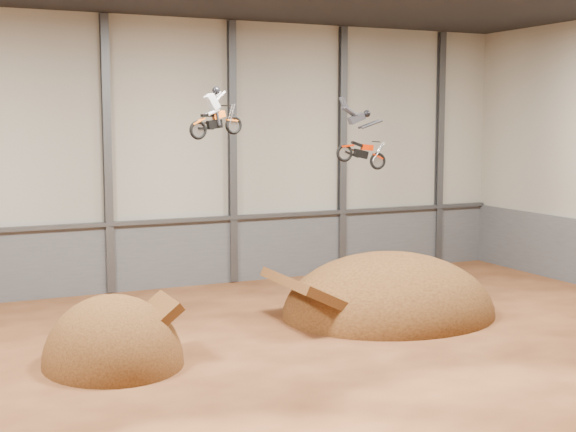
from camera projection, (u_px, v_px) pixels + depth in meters
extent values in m
plane|color=#542B16|center=(293.00, 365.00, 28.83)|extent=(40.00, 40.00, 0.00)
cube|color=#ACA898|center=(171.00, 154.00, 41.54)|extent=(40.00, 0.10, 14.00)
cube|color=#585A60|center=(173.00, 254.00, 42.07)|extent=(39.80, 0.18, 3.50)
cube|color=#47494F|center=(173.00, 221.00, 41.72)|extent=(39.80, 0.35, 0.20)
cube|color=#47494F|center=(107.00, 156.00, 39.97)|extent=(0.40, 0.36, 13.90)
cube|color=#47494F|center=(232.00, 153.00, 42.74)|extent=(0.40, 0.36, 13.90)
cube|color=#47494F|center=(342.00, 151.00, 45.51)|extent=(0.40, 0.36, 13.90)
cube|color=#47494F|center=(439.00, 150.00, 48.27)|extent=(0.40, 0.36, 13.90)
ellipsoid|color=#412410|center=(113.00, 364.00, 28.94)|extent=(5.02, 5.79, 5.02)
ellipsoid|color=#412410|center=(388.00, 315.00, 36.26)|extent=(9.85, 8.71, 5.68)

